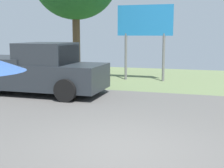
% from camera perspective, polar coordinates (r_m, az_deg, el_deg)
% --- Properties ---
extents(ground_plane, '(40.00, 22.00, 0.20)m').
position_cam_1_polar(ground_plane, '(9.07, 6.55, -5.41)').
color(ground_plane, '#565451').
extents(pickup_truck, '(5.20, 2.28, 1.88)m').
position_cam_1_polar(pickup_truck, '(11.96, -13.65, 2.45)').
color(pickup_truck, '#23282D').
rests_on(pickup_truck, ground_plane).
extents(roadside_billboard, '(2.60, 0.12, 3.50)m').
position_cam_1_polar(roadside_billboard, '(14.88, 5.98, 10.44)').
color(roadside_billboard, slate).
rests_on(roadside_billboard, ground_plane).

